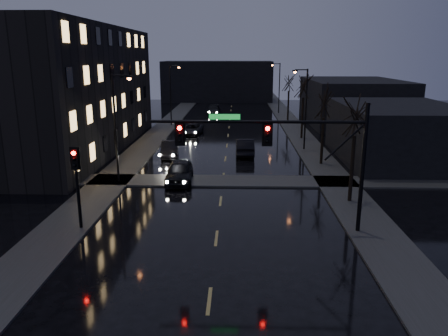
# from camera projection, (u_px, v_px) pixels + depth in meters

# --- Properties ---
(ground) EXTENTS (160.00, 160.00, 0.00)m
(ground) POSITION_uv_depth(u_px,v_px,m) (206.00, 332.00, 15.11)
(ground) COLOR black
(ground) RESTS_ON ground
(sidewalk_left) EXTENTS (3.00, 140.00, 0.12)m
(sidewalk_left) POSITION_uv_depth(u_px,v_px,m) (152.00, 139.00, 49.19)
(sidewalk_left) COLOR #2D2D2B
(sidewalk_left) RESTS_ON ground
(sidewalk_right) EXTENTS (3.00, 140.00, 0.12)m
(sidewalk_right) POSITION_uv_depth(u_px,v_px,m) (304.00, 140.00, 48.71)
(sidewalk_right) COLOR #2D2D2B
(sidewalk_right) RESTS_ON ground
(sidewalk_cross) EXTENTS (40.00, 3.00, 0.12)m
(sidewalk_cross) POSITION_uv_depth(u_px,v_px,m) (223.00, 181.00, 32.99)
(sidewalk_cross) COLOR #2D2D2B
(sidewalk_cross) RESTS_ON ground
(apartment_block) EXTENTS (12.00, 30.00, 12.00)m
(apartment_block) POSITION_uv_depth(u_px,v_px,m) (60.00, 89.00, 43.09)
(apartment_block) COLOR black
(apartment_block) RESTS_ON ground
(commercial_right_near) EXTENTS (10.00, 14.00, 5.00)m
(commercial_right_near) POSITION_uv_depth(u_px,v_px,m) (398.00, 133.00, 39.19)
(commercial_right_near) COLOR black
(commercial_right_near) RESTS_ON ground
(commercial_right_far) EXTENTS (12.00, 18.00, 6.00)m
(commercial_right_far) POSITION_uv_depth(u_px,v_px,m) (352.00, 102.00, 60.29)
(commercial_right_far) COLOR black
(commercial_right_far) RESTS_ON ground
(far_block) EXTENTS (22.00, 10.00, 8.00)m
(far_block) POSITION_uv_depth(u_px,v_px,m) (218.00, 81.00, 89.63)
(far_block) COLOR black
(far_block) RESTS_ON ground
(signal_mast) EXTENTS (11.11, 0.41, 7.00)m
(signal_mast) POSITION_uv_depth(u_px,v_px,m) (291.00, 144.00, 22.48)
(signal_mast) COLOR black
(signal_mast) RESTS_ON ground
(signal_pole_left) EXTENTS (0.35, 0.41, 4.53)m
(signal_pole_left) POSITION_uv_depth(u_px,v_px,m) (77.00, 177.00, 23.27)
(signal_pole_left) COLOR black
(signal_pole_left) RESTS_ON ground
(tree_near) EXTENTS (3.52, 3.52, 8.08)m
(tree_near) POSITION_uv_depth(u_px,v_px,m) (357.00, 107.00, 26.84)
(tree_near) COLOR black
(tree_near) RESTS_ON ground
(tree_mid_a) EXTENTS (3.30, 3.30, 7.58)m
(tree_mid_a) POSITION_uv_depth(u_px,v_px,m) (325.00, 97.00, 36.62)
(tree_mid_a) COLOR black
(tree_mid_a) RESTS_ON ground
(tree_mid_b) EXTENTS (3.74, 3.74, 8.59)m
(tree_mid_b) POSITION_uv_depth(u_px,v_px,m) (304.00, 80.00, 48.02)
(tree_mid_b) COLOR black
(tree_mid_b) RESTS_ON ground
(tree_far) EXTENTS (3.43, 3.43, 7.88)m
(tree_far) POSITION_uv_depth(u_px,v_px,m) (289.00, 78.00, 61.70)
(tree_far) COLOR black
(tree_far) RESTS_ON ground
(streetlight_l_near) EXTENTS (1.53, 0.28, 8.00)m
(streetlight_l_near) POSITION_uv_depth(u_px,v_px,m) (118.00, 119.00, 31.54)
(streetlight_l_near) COLOR black
(streetlight_l_near) RESTS_ON ground
(streetlight_l_far) EXTENTS (1.53, 0.28, 8.00)m
(streetlight_l_far) POSITION_uv_depth(u_px,v_px,m) (172.00, 90.00, 57.65)
(streetlight_l_far) COLOR black
(streetlight_l_far) RESTS_ON ground
(streetlight_r_mid) EXTENTS (1.53, 0.28, 8.00)m
(streetlight_r_mid) POSITION_uv_depth(u_px,v_px,m) (304.00, 102.00, 42.71)
(streetlight_r_mid) COLOR black
(streetlight_r_mid) RESTS_ON ground
(streetlight_r_far) EXTENTS (1.53, 0.28, 8.00)m
(streetlight_r_far) POSITION_uv_depth(u_px,v_px,m) (278.00, 84.00, 69.79)
(streetlight_r_far) COLOR black
(streetlight_r_far) RESTS_ON ground
(oncoming_car_a) EXTENTS (2.19, 4.93, 1.65)m
(oncoming_car_a) POSITION_uv_depth(u_px,v_px,m) (179.00, 172.00, 32.66)
(oncoming_car_a) COLOR black
(oncoming_car_a) RESTS_ON ground
(oncoming_car_b) EXTENTS (2.02, 4.56, 1.46)m
(oncoming_car_b) POSITION_uv_depth(u_px,v_px,m) (170.00, 149.00, 40.88)
(oncoming_car_b) COLOR black
(oncoming_car_b) RESTS_ON ground
(oncoming_car_c) EXTENTS (2.55, 4.79, 1.28)m
(oncoming_car_c) POSITION_uv_depth(u_px,v_px,m) (192.00, 129.00, 52.22)
(oncoming_car_c) COLOR black
(oncoming_car_c) RESTS_ON ground
(oncoming_car_d) EXTENTS (2.07, 4.97, 1.44)m
(oncoming_car_d) POSITION_uv_depth(u_px,v_px,m) (214.00, 110.00, 69.73)
(oncoming_car_d) COLOR black
(oncoming_car_d) RESTS_ON ground
(lead_car) EXTENTS (1.76, 4.85, 1.59)m
(lead_car) POSITION_uv_depth(u_px,v_px,m) (245.00, 147.00, 41.61)
(lead_car) COLOR black
(lead_car) RESTS_ON ground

